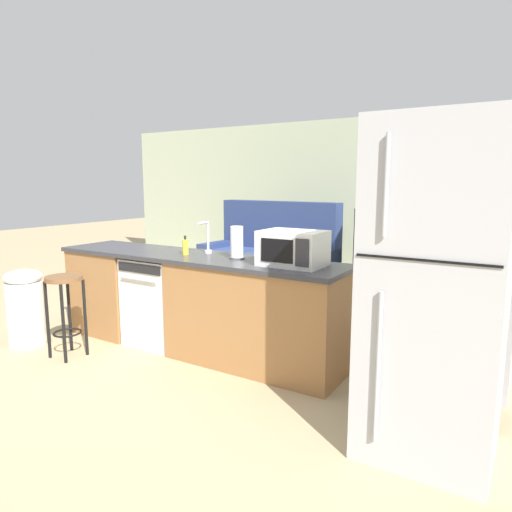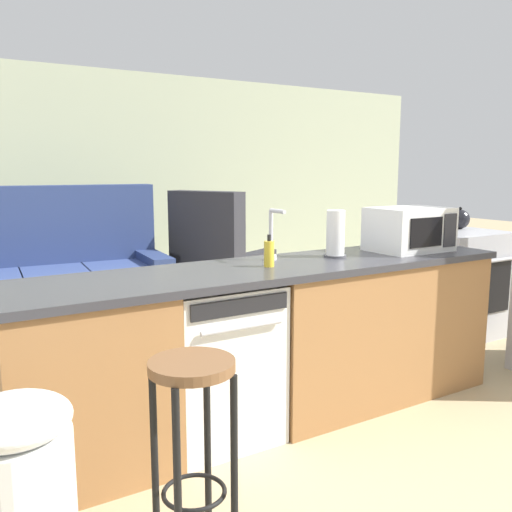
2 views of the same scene
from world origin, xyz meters
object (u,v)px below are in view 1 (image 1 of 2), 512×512
stove_range (459,326)px  bar_stool (65,299)px  soap_bottle (185,247)px  trash_bin (25,307)px  paper_towel_roll (237,243)px  armchair (379,276)px  dishwasher (163,300)px  refrigerator (436,291)px  couch (271,260)px  microwave (293,248)px  kettle (490,258)px

stove_range → bar_stool: (-3.06, -1.30, 0.08)m
soap_bottle → trash_bin: bearing=-152.1°
stove_range → soap_bottle: soap_bottle is taller
paper_towel_roll → armchair: 2.69m
stove_range → dishwasher: bearing=-168.1°
dishwasher → refrigerator: 2.71m
refrigerator → couch: 4.39m
refrigerator → microwave: (-1.18, 0.55, 0.09)m
microwave → bar_stool: microwave is taller
stove_range → microwave: microwave is taller
dishwasher → soap_bottle: 0.64m
stove_range → couch: size_ratio=0.44×
dishwasher → trash_bin: (-1.06, -0.76, -0.04)m
refrigerator → couch: (-2.92, 3.23, -0.56)m
refrigerator → trash_bin: (-3.66, -0.21, -0.58)m
refrigerator → armchair: (-1.25, 3.15, -0.60)m
soap_bottle → couch: (-0.65, 2.70, -0.58)m
armchair → microwave: bearing=-88.6°
dishwasher → soap_bottle: soap_bottle is taller
microwave → trash_bin: bearing=-162.9°
dishwasher → bar_stool: size_ratio=1.14×
paper_towel_roll → bar_stool: 1.61m
soap_bottle → kettle: (2.44, 0.71, 0.01)m
soap_bottle → armchair: (1.02, 2.63, -0.62)m
soap_bottle → dishwasher: bearing=175.4°
soap_bottle → kettle: size_ratio=0.86×
paper_towel_roll → couch: 2.95m
trash_bin → armchair: armchair is taller
paper_towel_roll → soap_bottle: size_ratio=1.60×
soap_bottle → bar_stool: soap_bottle is taller
microwave → couch: 3.26m
paper_towel_roll → trash_bin: paper_towel_roll is taller
bar_stool → couch: size_ratio=0.36×
paper_towel_roll → soap_bottle: 0.53m
kettle → paper_towel_roll: bearing=-161.8°
stove_range → soap_bottle: (-2.27, -0.57, 0.52)m
kettle → couch: (-3.09, 2.00, -0.59)m
microwave → trash_bin: microwave is taller
dishwasher → microwave: microwave is taller
stove_range → trash_bin: stove_range is taller
bar_stool → trash_bin: size_ratio=1.00×
couch → trash_bin: bearing=-102.2°
refrigerator → couch: bearing=132.1°
paper_towel_roll → couch: couch is taller
stove_range → trash_bin: size_ratio=1.22×
paper_towel_roll → kettle: bearing=18.2°
refrigerator → paper_towel_roll: size_ratio=6.76×
dishwasher → armchair: (1.35, 2.60, -0.07)m
couch → microwave: bearing=-57.0°
refrigerator → trash_bin: size_ratio=2.58×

